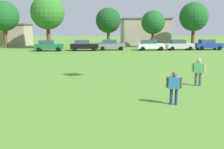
{
  "coord_description": "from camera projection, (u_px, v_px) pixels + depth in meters",
  "views": [
    {
      "loc": [
        0.42,
        -1.53,
        3.78
      ],
      "look_at": [
        1.2,
        9.55,
        1.85
      ],
      "focal_mm": 44.61,
      "sensor_mm": 36.0,
      "label": 1
    }
  ],
  "objects": [
    {
      "name": "tree_center",
      "position": [
        108.0,
        20.0,
        50.83
      ],
      "size": [
        4.6,
        4.6,
        7.17
      ],
      "color": "brown",
      "rests_on": "ground"
    },
    {
      "name": "parked_car_white_3",
      "position": [
        150.0,
        45.0,
        44.31
      ],
      "size": [
        4.3,
        2.02,
        1.68
      ],
      "color": "white",
      "rests_on": "ground"
    },
    {
      "name": "tree_far_right",
      "position": [
        194.0,
        17.0,
        50.22
      ],
      "size": [
        5.2,
        5.2,
        8.11
      ],
      "color": "brown",
      "rests_on": "ground"
    },
    {
      "name": "tree_far_left",
      "position": [
        4.0,
        16.0,
        48.88
      ],
      "size": [
        5.27,
        5.27,
        8.22
      ],
      "color": "brown",
      "rests_on": "ground"
    },
    {
      "name": "tree_left",
      "position": [
        48.0,
        13.0,
        47.1
      ],
      "size": [
        5.78,
        5.78,
        9.0
      ],
      "color": "brown",
      "rests_on": "ground"
    },
    {
      "name": "ground_plane",
      "position": [
        89.0,
        60.0,
        31.61
      ],
      "size": [
        160.0,
        160.0,
        0.0
      ],
      "primitive_type": "plane",
      "color": "#568C33"
    },
    {
      "name": "house_left",
      "position": [
        145.0,
        31.0,
        58.52
      ],
      "size": [
        9.9,
        7.52,
        5.42
      ],
      "color": "tan",
      "rests_on": "ground"
    },
    {
      "name": "adult_bystander",
      "position": [
        174.0,
        85.0,
        13.48
      ],
      "size": [
        0.75,
        0.44,
        1.63
      ],
      "rotation": [
        0.0,
        0.0,
        5.98
      ],
      "color": "navy",
      "rests_on": "ground"
    },
    {
      "name": "tree_right",
      "position": [
        153.0,
        22.0,
        49.83
      ],
      "size": [
        4.24,
        4.24,
        6.61
      ],
      "color": "brown",
      "rests_on": "ground"
    },
    {
      "name": "parked_car_silver_4",
      "position": [
        179.0,
        45.0,
        44.79
      ],
      "size": [
        4.3,
        2.02,
        1.68
      ],
      "color": "silver",
      "rests_on": "ground"
    },
    {
      "name": "bystander_near_trees",
      "position": [
        198.0,
        70.0,
        17.77
      ],
      "size": [
        0.82,
        0.47,
        1.77
      ],
      "rotation": [
        0.0,
        0.0,
        2.86
      ],
      "color": "#4C4C51",
      "rests_on": "ground"
    },
    {
      "name": "parked_car_blue_5",
      "position": [
        208.0,
        45.0,
        45.2
      ],
      "size": [
        4.3,
        2.02,
        1.68
      ],
      "color": "#1E38AD",
      "rests_on": "ground"
    },
    {
      "name": "parked_car_green_0",
      "position": [
        49.0,
        45.0,
        43.03
      ],
      "size": [
        4.3,
        2.02,
        1.68
      ],
      "color": "#196B38",
      "rests_on": "ground"
    },
    {
      "name": "parked_car_gray_2",
      "position": [
        111.0,
        45.0,
        44.65
      ],
      "size": [
        4.3,
        2.02,
        1.68
      ],
      "color": "slate",
      "rests_on": "ground"
    },
    {
      "name": "house_right",
      "position": [
        5.0,
        34.0,
        56.64
      ],
      "size": [
        9.6,
        8.28,
        4.29
      ],
      "color": "tan",
      "rests_on": "ground"
    },
    {
      "name": "parked_car_black_1",
      "position": [
        84.0,
        45.0,
        43.71
      ],
      "size": [
        4.3,
        2.02,
        1.68
      ],
      "color": "black",
      "rests_on": "ground"
    }
  ]
}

